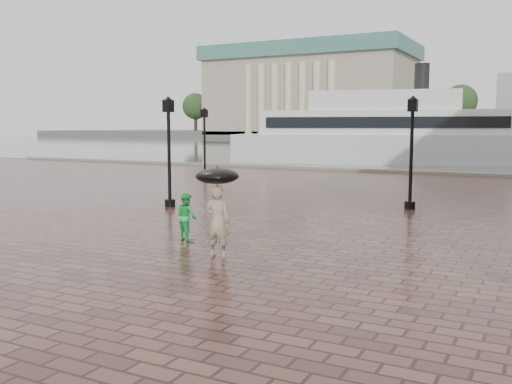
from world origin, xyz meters
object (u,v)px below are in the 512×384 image
at_px(street_lamps, 335,147).
at_px(child_pedestrian, 186,217).
at_px(ferry_near, 383,134).
at_px(adult_pedestrian, 218,222).

bearing_deg(street_lamps, child_pedestrian, -89.32).
bearing_deg(ferry_near, street_lamps, -93.59).
height_order(street_lamps, child_pedestrian, street_lamps).
bearing_deg(ferry_near, child_pedestrian, -96.73).
distance_m(street_lamps, ferry_near, 25.15).
distance_m(street_lamps, adult_pedestrian, 14.74).
bearing_deg(adult_pedestrian, ferry_near, -87.95).
xyz_separation_m(adult_pedestrian, child_pedestrian, (-1.98, 1.48, -0.23)).
relative_size(adult_pedestrian, ferry_near, 0.07).
xyz_separation_m(street_lamps, adult_pedestrian, (2.13, -14.51, -1.41)).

